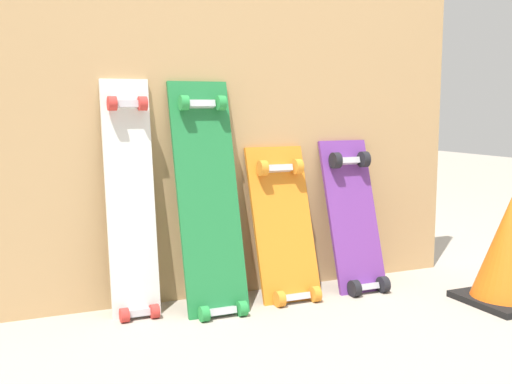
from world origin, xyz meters
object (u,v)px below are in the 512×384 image
skateboard_orange (285,232)px  traffic_cone (509,251)px  skateboard_purple (355,223)px  skateboard_green (209,206)px  skateboard_white (131,208)px

skateboard_orange → traffic_cone: 0.83m
traffic_cone → skateboard_purple: bearing=135.5°
skateboard_purple → skateboard_orange: bearing=179.3°
skateboard_purple → traffic_cone: (0.41, -0.40, -0.06)m
skateboard_purple → traffic_cone: size_ratio=1.64×
skateboard_green → traffic_cone: skateboard_green is taller
skateboard_green → traffic_cone: size_ratio=2.21×
skateboard_white → skateboard_orange: bearing=-4.2°
skateboard_orange → traffic_cone: bearing=-29.5°
skateboard_green → skateboard_purple: size_ratio=1.35×
skateboard_orange → skateboard_white: bearing=175.8°
skateboard_white → traffic_cone: (1.29, -0.45, -0.18)m
skateboard_orange → skateboard_purple: bearing=-0.7°
skateboard_white → traffic_cone: skateboard_white is taller
skateboard_white → skateboard_orange: size_ratio=1.39×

